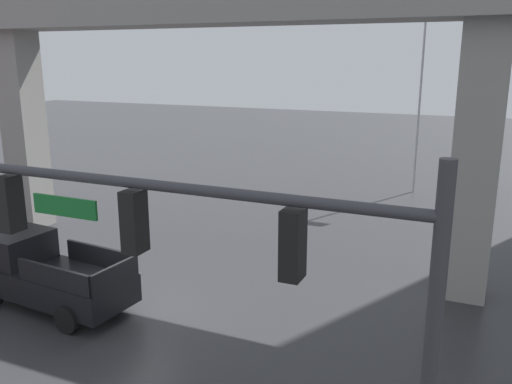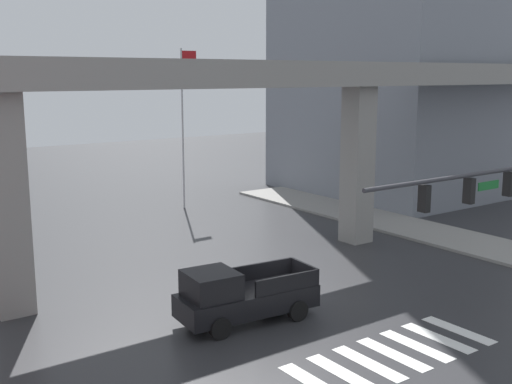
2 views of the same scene
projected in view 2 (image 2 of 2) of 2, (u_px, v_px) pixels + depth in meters
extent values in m
plane|color=#2D2D30|center=(286.00, 304.00, 24.50)|extent=(120.00, 120.00, 0.00)
cube|color=silver|center=(315.00, 383.00, 18.19)|extent=(0.55, 2.80, 0.01)
cube|color=silver|center=(343.00, 373.00, 18.82)|extent=(0.55, 2.80, 0.01)
cube|color=silver|center=(369.00, 363.00, 19.45)|extent=(0.55, 2.80, 0.01)
cube|color=silver|center=(393.00, 354.00, 20.08)|extent=(0.55, 2.80, 0.01)
cube|color=silver|center=(416.00, 346.00, 20.71)|extent=(0.55, 2.80, 0.01)
cube|color=silver|center=(438.00, 338.00, 21.34)|extent=(0.55, 2.80, 0.01)
cube|color=silver|center=(458.00, 330.00, 21.97)|extent=(0.55, 2.80, 0.01)
cube|color=gray|center=(213.00, 74.00, 27.04)|extent=(57.26, 2.38, 1.20)
cube|color=gray|center=(7.00, 206.00, 22.85)|extent=(1.30, 1.30, 8.21)
cube|color=gray|center=(358.00, 165.00, 32.96)|extent=(1.30, 1.30, 8.21)
cube|color=gray|center=(458.00, 240.00, 33.73)|extent=(4.00, 36.00, 0.15)
cube|color=black|center=(247.00, 300.00, 22.68)|extent=(5.24, 2.33, 0.80)
cube|color=black|center=(211.00, 284.00, 21.80)|extent=(1.84, 1.89, 0.90)
cube|color=#3F5160|center=(199.00, 287.00, 21.57)|extent=(0.24, 1.67, 0.77)
cube|color=black|center=(287.00, 283.00, 22.39)|extent=(2.65, 0.32, 0.60)
cube|color=black|center=(262.00, 270.00, 23.87)|extent=(2.65, 0.32, 0.60)
cube|color=black|center=(305.00, 271.00, 23.81)|extent=(0.25, 1.75, 0.60)
cylinder|color=black|center=(220.00, 328.00, 21.20)|extent=(0.78, 0.34, 0.76)
cylinder|color=black|center=(197.00, 311.00, 22.73)|extent=(0.78, 0.34, 0.76)
cylinder|color=black|center=(298.00, 310.00, 22.79)|extent=(0.78, 0.34, 0.76)
cylinder|color=black|center=(271.00, 296.00, 24.31)|extent=(0.78, 0.34, 0.76)
cylinder|color=#38383D|center=(481.00, 173.00, 20.64)|extent=(10.80, 0.14, 0.14)
cube|color=black|center=(509.00, 184.00, 21.65)|extent=(0.24, 0.32, 0.84)
sphere|color=orange|center=(509.00, 184.00, 21.65)|extent=(0.17, 0.17, 0.17)
cube|color=black|center=(469.00, 191.00, 20.39)|extent=(0.24, 0.32, 0.84)
sphere|color=orange|center=(469.00, 191.00, 20.39)|extent=(0.17, 0.17, 0.17)
cube|color=black|center=(424.00, 199.00, 19.13)|extent=(0.24, 0.32, 0.84)
sphere|color=orange|center=(424.00, 199.00, 19.13)|extent=(0.17, 0.17, 0.17)
cube|color=#19722D|center=(488.00, 185.00, 20.97)|extent=(1.10, 0.04, 0.28)
cylinder|color=silver|center=(183.00, 130.00, 41.16)|extent=(0.12, 0.12, 10.44)
cube|color=red|center=(189.00, 56.00, 40.60)|extent=(1.10, 0.04, 0.70)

